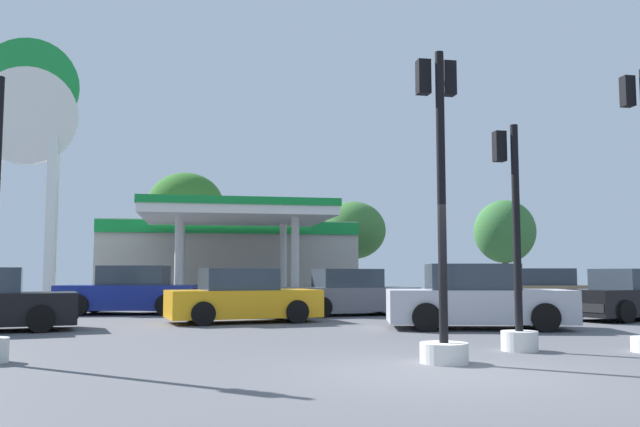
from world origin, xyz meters
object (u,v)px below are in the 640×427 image
at_px(car_3, 477,299).
at_px(traffic_signal_2, 516,283).
at_px(station_pole_sign, 26,134).
at_px(car_4, 538,291).
at_px(car_1, 630,297).
at_px(tree_1, 186,206).
at_px(tree_2, 353,230).
at_px(car_5, 130,292).
at_px(car_0, 351,294).
at_px(tree_3, 505,232).
at_px(car_6, 243,298).
at_px(traffic_signal_1, 442,253).

height_order(car_3, traffic_signal_2, traffic_signal_2).
height_order(station_pole_sign, car_4, station_pole_sign).
distance_m(car_4, traffic_signal_2, 13.86).
relative_size(car_1, tree_1, 0.63).
relative_size(car_1, tree_2, 0.81).
height_order(car_3, car_5, car_5).
relative_size(station_pole_sign, tree_1, 1.58).
xyz_separation_m(car_5, tree_1, (1.55, 15.87, 4.61)).
bearing_deg(car_0, tree_2, 76.33).
xyz_separation_m(car_0, car_3, (1.91, -5.87, 0.04)).
bearing_deg(car_5, car_1, -20.52).
bearing_deg(tree_3, station_pole_sign, -159.65).
bearing_deg(tree_3, car_1, -107.03).
bearing_deg(tree_2, traffic_signal_2, -97.25).
distance_m(car_6, tree_2, 21.41).
bearing_deg(tree_3, car_4, -112.41).
distance_m(car_5, tree_3, 27.14).
bearing_deg(car_3, tree_3, 62.22).
height_order(car_0, traffic_signal_1, traffic_signal_1).
height_order(car_0, car_3, car_3).
height_order(car_4, tree_3, tree_3).
distance_m(station_pole_sign, car_1, 24.21).
bearing_deg(tree_3, car_0, -128.93).
relative_size(car_3, tree_1, 0.67).
relative_size(car_4, tree_1, 0.64).
distance_m(station_pole_sign, car_4, 22.05).
xyz_separation_m(traffic_signal_1, tree_1, (-4.53, 29.54, 3.64)).
relative_size(car_3, tree_2, 0.85).
height_order(car_5, tree_3, tree_3).
height_order(car_4, car_6, car_4).
bearing_deg(traffic_signal_1, car_3, 61.60).
distance_m(car_3, car_4, 9.30).
bearing_deg(car_3, tree_1, 108.06).
distance_m(station_pole_sign, tree_1, 12.05).
bearing_deg(tree_2, car_3, -95.55).
bearing_deg(station_pole_sign, tree_1, 56.35).
bearing_deg(car_0, tree_3, 51.07).
xyz_separation_m(car_4, traffic_signal_2, (-7.01, -11.95, 0.52)).
bearing_deg(car_6, traffic_signal_2, -60.54).
xyz_separation_m(car_1, traffic_signal_2, (-7.15, -6.74, 0.54)).
bearing_deg(car_5, traffic_signal_1, -66.03).
xyz_separation_m(car_6, tree_3, (18.19, 20.45, 3.36)).
bearing_deg(car_0, car_1, -25.79).
xyz_separation_m(car_3, tree_2, (2.22, 22.85, 3.22)).
bearing_deg(tree_3, car_3, -117.78).
relative_size(car_3, traffic_signal_1, 0.98).
height_order(car_3, traffic_signal_1, traffic_signal_1).
bearing_deg(car_4, car_5, 178.27).
bearing_deg(tree_2, car_1, -80.01).
xyz_separation_m(tree_1, tree_3, (20.19, 0.04, -1.30)).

